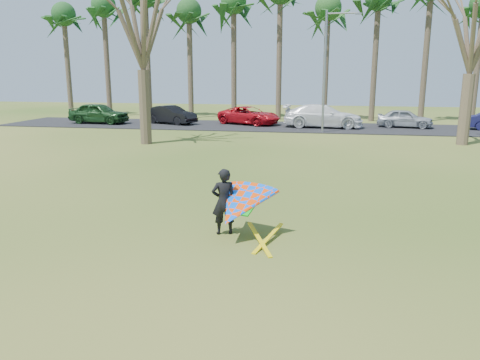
% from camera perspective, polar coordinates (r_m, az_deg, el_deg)
% --- Properties ---
extents(ground, '(100.00, 100.00, 0.00)m').
position_cam_1_polar(ground, '(11.57, -1.85, -7.51)').
color(ground, '#204E11').
rests_on(ground, ground).
extents(parking_strip, '(46.00, 7.00, 0.06)m').
position_cam_1_polar(parking_strip, '(35.88, 6.84, 6.44)').
color(parking_strip, black).
rests_on(parking_strip, ground).
extents(palm_0, '(4.84, 4.84, 10.84)m').
position_cam_1_polar(palm_0, '(48.46, -20.70, 18.23)').
color(palm_0, '#4F3D2F').
rests_on(palm_0, ground).
extents(palm_1, '(4.84, 4.84, 11.54)m').
position_cam_1_polar(palm_1, '(46.66, -16.30, 19.61)').
color(palm_1, '#46382A').
rests_on(palm_1, ground).
extents(palm_3, '(4.84, 4.84, 10.84)m').
position_cam_1_polar(palm_3, '(43.68, -6.24, 19.62)').
color(palm_3, '#47382B').
rests_on(palm_3, ground).
extents(palm_4, '(4.84, 4.84, 11.54)m').
position_cam_1_polar(palm_4, '(42.80, -0.78, 20.75)').
color(palm_4, '#473A2B').
rests_on(palm_4, ground).
extents(palm_6, '(4.84, 4.84, 10.84)m').
position_cam_1_polar(palm_6, '(41.89, 10.70, 19.77)').
color(palm_6, '#49382B').
rests_on(palm_6, ground).
extents(bare_tree_left, '(6.60, 6.60, 9.70)m').
position_cam_1_polar(bare_tree_left, '(27.74, -11.99, 18.63)').
color(bare_tree_left, '#4E3D2E').
rests_on(bare_tree_left, ground).
extents(bare_tree_right, '(6.27, 6.27, 9.21)m').
position_cam_1_polar(bare_tree_right, '(29.69, 26.69, 16.52)').
color(bare_tree_right, brown).
rests_on(bare_tree_right, ground).
extents(streetlight, '(2.28, 0.18, 8.00)m').
position_cam_1_polar(streetlight, '(32.58, 10.58, 13.48)').
color(streetlight, gray).
rests_on(streetlight, ground).
extents(car_0, '(4.94, 2.34, 1.63)m').
position_cam_1_polar(car_0, '(39.53, -16.84, 7.81)').
color(car_0, '#19401B').
rests_on(car_0, parking_strip).
extents(car_1, '(4.58, 3.02, 1.43)m').
position_cam_1_polar(car_1, '(37.94, -8.42, 7.87)').
color(car_1, black).
rests_on(car_1, parking_strip).
extents(car_2, '(5.49, 4.17, 1.39)m').
position_cam_1_polar(car_2, '(37.16, 1.12, 7.87)').
color(car_2, red).
rests_on(car_2, parking_strip).
extents(car_3, '(5.88, 2.54, 1.69)m').
position_cam_1_polar(car_3, '(35.60, 10.08, 7.70)').
color(car_3, white).
rests_on(car_3, parking_strip).
extents(car_4, '(4.18, 2.32, 1.35)m').
position_cam_1_polar(car_4, '(37.07, 19.46, 7.10)').
color(car_4, '#9BA2A8').
rests_on(car_4, parking_strip).
extents(kite_flyer, '(2.13, 2.39, 2.02)m').
position_cam_1_polar(kite_flyer, '(11.58, -0.28, -3.07)').
color(kite_flyer, black).
rests_on(kite_flyer, ground).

